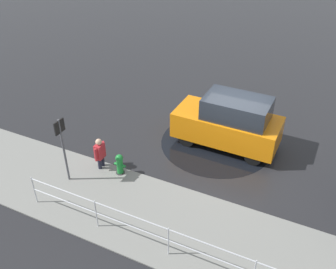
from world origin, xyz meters
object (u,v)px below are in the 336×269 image
(fire_hydrant, at_px, (120,165))
(sign_post, at_px, (62,142))
(moving_hatchback, at_px, (229,122))
(pedestrian, at_px, (100,152))

(fire_hydrant, bearing_deg, sign_post, 37.07)
(moving_hatchback, distance_m, fire_hydrant, 4.33)
(moving_hatchback, xyz_separation_m, sign_post, (4.16, 4.31, 0.55))
(pedestrian, distance_m, sign_post, 1.50)
(fire_hydrant, height_order, pedestrian, pedestrian)
(pedestrian, relative_size, sign_post, 0.51)
(pedestrian, bearing_deg, fire_hydrant, -179.52)
(moving_hatchback, height_order, sign_post, sign_post)
(moving_hatchback, height_order, pedestrian, moving_hatchback)
(fire_hydrant, relative_size, sign_post, 0.33)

